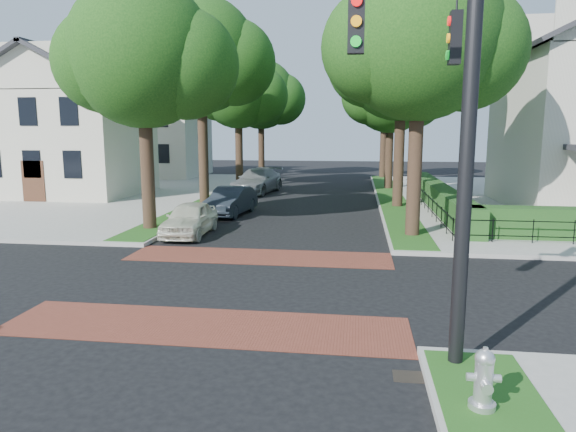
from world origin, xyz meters
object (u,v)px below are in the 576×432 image
(parked_car_front, at_px, (190,219))
(traffic_signal, at_px, (454,105))
(parked_car_middle, at_px, (230,201))
(parked_car_rear, at_px, (257,181))
(fire_hydrant, at_px, (484,380))

(parked_car_front, bearing_deg, traffic_signal, -53.27)
(traffic_signal, distance_m, parked_car_front, 14.32)
(traffic_signal, relative_size, parked_car_front, 1.98)
(parked_car_middle, height_order, parked_car_rear, parked_car_rear)
(traffic_signal, bearing_deg, fire_hydrant, -80.05)
(parked_car_front, bearing_deg, parked_car_middle, 84.25)
(parked_car_middle, xyz_separation_m, fire_hydrant, (8.31, -17.86, -0.10))
(parked_car_front, relative_size, parked_car_rear, 0.71)
(parked_car_middle, relative_size, fire_hydrant, 4.45)
(parked_car_front, height_order, parked_car_rear, parked_car_rear)
(parked_car_rear, bearing_deg, fire_hydrant, -63.04)
(parked_car_middle, distance_m, parked_car_rear, 9.59)
(traffic_signal, bearing_deg, parked_car_front, 127.81)
(parked_car_rear, xyz_separation_m, fire_hydrant, (8.80, -27.44, -0.21))
(traffic_signal, relative_size, fire_hydrant, 8.15)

